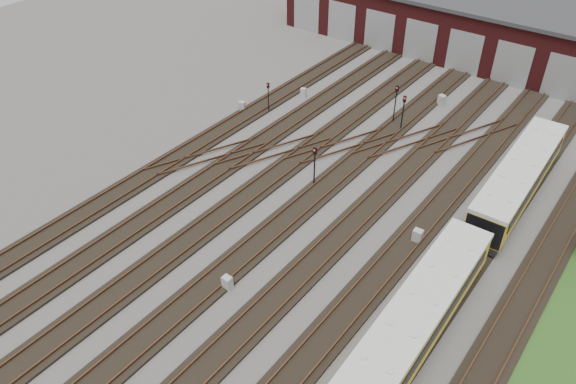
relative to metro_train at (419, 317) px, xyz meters
The scene contains 13 objects.
ground 10.18m from the metro_train, behind, with size 120.00×120.00×0.00m, color #4B4845.
track_network 10.37m from the metro_train, behind, with size 30.40×70.00×0.33m.
maintenance_shed 41.69m from the metro_train, 103.90° to the left, with size 51.00×12.50×6.35m.
metro_train is the anchor object (origin of this frame).
signal_mast_0 27.70m from the metro_train, 145.72° to the left, with size 0.26×0.24×2.96m.
signal_mast_1 24.37m from the metro_train, 121.24° to the left, with size 0.28×0.27×3.66m.
signal_mast_2 15.56m from the metro_train, 146.10° to the left, with size 0.30×0.28×3.37m.
signal_mast_3 22.90m from the metro_train, 119.79° to the left, with size 0.32×0.30×3.46m.
relay_cabinet_0 28.82m from the metro_train, 150.28° to the left, with size 0.57×0.47×0.94m, color #AAADB0.
relay_cabinet_1 29.92m from the metro_train, 137.75° to the left, with size 0.52×0.43×0.86m, color #AAADB0.
relay_cabinet_2 11.57m from the metro_train, 162.66° to the right, with size 0.58×0.48×0.96m, color #AAADB0.
relay_cabinet_3 28.53m from the metro_train, 111.72° to the left, with size 0.64×0.53×1.06m, color #AAADB0.
relay_cabinet_4 8.38m from the metro_train, 115.69° to the left, with size 0.62×0.52×1.04m, color #AAADB0.
Camera 1 is at (16.47, -20.90, 25.60)m, focal length 35.00 mm.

